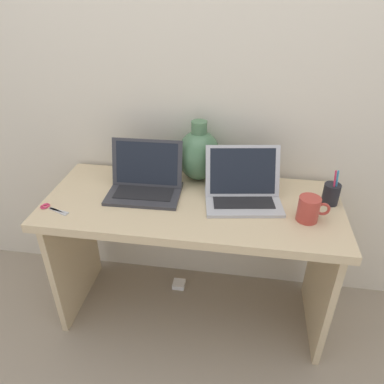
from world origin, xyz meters
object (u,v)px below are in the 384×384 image
(laptop_right, at_px, (243,187))
(scissors, at_px, (50,208))
(coffee_mug, at_px, (309,209))
(pen_cup, at_px, (331,194))
(laptop_left, at_px, (146,179))
(power_brick, at_px, (179,284))
(green_vase, at_px, (199,155))

(laptop_right, bearing_deg, scissors, -165.92)
(laptop_right, relative_size, scissors, 2.53)
(coffee_mug, relative_size, pen_cup, 0.76)
(laptop_left, distance_m, scissors, 0.44)
(laptop_right, relative_size, pen_cup, 2.12)
(pen_cup, xyz_separation_m, power_brick, (-0.72, 0.08, -0.75))
(laptop_right, bearing_deg, power_brick, 162.48)
(green_vase, xyz_separation_m, coffee_mug, (0.50, -0.29, -0.08))
(laptop_right, height_order, coffee_mug, laptop_right)
(laptop_left, bearing_deg, scissors, -150.69)
(power_brick, bearing_deg, pen_cup, -6.43)
(coffee_mug, xyz_separation_m, scissors, (-1.11, -0.08, -0.05))
(laptop_left, height_order, power_brick, laptop_left)
(power_brick, bearing_deg, laptop_right, -17.52)
(green_vase, distance_m, scissors, 0.73)
(green_vase, xyz_separation_m, scissors, (-0.61, -0.37, -0.13))
(laptop_right, xyz_separation_m, pen_cup, (0.39, 0.02, -0.01))
(laptop_left, xyz_separation_m, laptop_right, (0.45, -0.00, -0.00))
(laptop_right, distance_m, power_brick, 0.83)
(green_vase, relative_size, power_brick, 4.27)
(laptop_right, xyz_separation_m, power_brick, (-0.33, 0.10, -0.76))
(coffee_mug, bearing_deg, pen_cup, 52.35)
(scissors, bearing_deg, coffee_mug, 4.32)
(laptop_left, bearing_deg, power_brick, 38.01)
(coffee_mug, bearing_deg, scissors, -175.68)
(green_vase, bearing_deg, scissors, -148.42)
(pen_cup, relative_size, power_brick, 2.48)
(coffee_mug, bearing_deg, power_brick, 159.27)
(pen_cup, bearing_deg, laptop_left, -178.81)
(coffee_mug, bearing_deg, green_vase, 149.75)
(laptop_left, relative_size, scissors, 2.34)
(scissors, xyz_separation_m, power_brick, (0.51, 0.31, -0.70))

